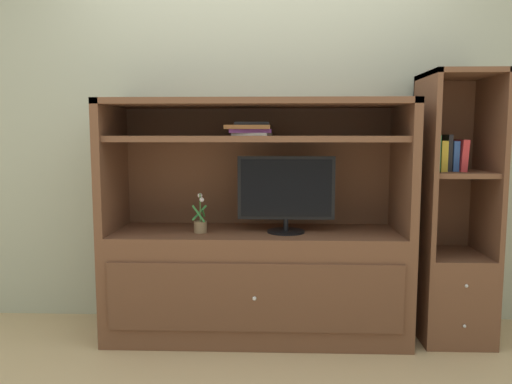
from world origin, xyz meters
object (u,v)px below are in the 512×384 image
at_px(media_console, 256,260).
at_px(upright_book_row, 447,155).
at_px(tv_monitor, 286,192).
at_px(magazine_stack, 250,129).
at_px(bookshelf_tall, 452,251).
at_px(potted_plant, 200,223).

distance_m(media_console, upright_book_row, 1.33).
relative_size(tv_monitor, magazine_stack, 1.73).
relative_size(tv_monitor, bookshelf_tall, 0.36).
bearing_deg(potted_plant, upright_book_row, 2.51).
xyz_separation_m(potted_plant, bookshelf_tall, (1.56, 0.08, -0.18)).
relative_size(magazine_stack, bookshelf_tall, 0.21).
bearing_deg(bookshelf_tall, media_console, -179.72).
distance_m(media_console, magazine_stack, 0.82).
xyz_separation_m(potted_plant, magazine_stack, (0.30, 0.06, 0.58)).
xyz_separation_m(media_console, potted_plant, (-0.34, -0.07, 0.24)).
bearing_deg(upright_book_row, bookshelf_tall, 10.22).
relative_size(media_console, potted_plant, 7.64).
distance_m(tv_monitor, upright_book_row, 1.00).
xyz_separation_m(tv_monitor, bookshelf_tall, (1.03, 0.06, -0.37)).
bearing_deg(magazine_stack, upright_book_row, 0.17).
height_order(media_console, tv_monitor, media_console).
height_order(media_console, upright_book_row, media_console).
height_order(tv_monitor, potted_plant, tv_monitor).
xyz_separation_m(tv_monitor, potted_plant, (-0.52, -0.02, -0.19)).
bearing_deg(potted_plant, magazine_stack, 11.61).
relative_size(media_console, magazine_stack, 5.42).
height_order(potted_plant, magazine_stack, magazine_stack).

